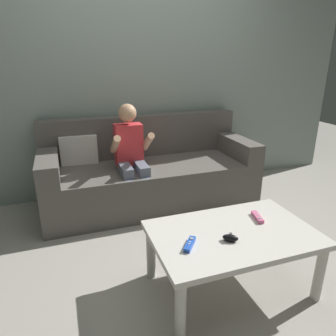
% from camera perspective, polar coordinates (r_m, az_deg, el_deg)
% --- Properties ---
extents(ground_plane, '(9.79, 9.79, 0.00)m').
position_cam_1_polar(ground_plane, '(2.36, 4.57, -16.81)').
color(ground_plane, '#9E998E').
extents(wall_back, '(4.90, 0.05, 2.50)m').
position_cam_1_polar(wall_back, '(3.31, -5.59, 16.98)').
color(wall_back, gray).
rests_on(wall_back, ground).
extents(couch, '(2.05, 0.80, 0.84)m').
position_cam_1_polar(couch, '(3.12, -3.57, -1.03)').
color(couch, '#56514C').
rests_on(couch, ground).
extents(person_seated_on_couch, '(0.35, 0.43, 1.02)m').
position_cam_1_polar(person_seated_on_couch, '(2.82, -6.79, 2.52)').
color(person_seated_on_couch, slate).
rests_on(person_seated_on_couch, ground).
extents(coffee_table, '(0.99, 0.63, 0.41)m').
position_cam_1_polar(coffee_table, '(1.98, 11.85, -12.86)').
color(coffee_table, beige).
rests_on(coffee_table, ground).
extents(game_remote_pink_near_edge, '(0.07, 0.14, 0.03)m').
position_cam_1_polar(game_remote_pink_near_edge, '(2.12, 16.16, -8.67)').
color(game_remote_pink_near_edge, pink).
rests_on(game_remote_pink_near_edge, coffee_table).
extents(nunchuk_black, '(0.10, 0.09, 0.05)m').
position_cam_1_polar(nunchuk_black, '(1.85, 11.42, -12.50)').
color(nunchuk_black, black).
rests_on(nunchuk_black, coffee_table).
extents(game_remote_blue_far_corner, '(0.11, 0.13, 0.03)m').
position_cam_1_polar(game_remote_blue_far_corner, '(1.78, 4.04, -13.82)').
color(game_remote_blue_far_corner, blue).
rests_on(game_remote_blue_far_corner, coffee_table).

